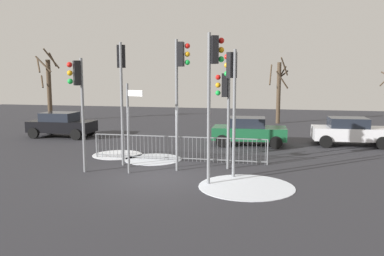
% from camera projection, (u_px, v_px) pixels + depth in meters
% --- Properties ---
extents(ground_plane, '(60.00, 60.00, 0.00)m').
position_uv_depth(ground_plane, '(159.00, 177.00, 14.28)').
color(ground_plane, '#2D2D33').
extents(traffic_light_rear_right, '(0.48, 0.45, 4.29)m').
position_uv_depth(traffic_light_rear_right, '(78.00, 89.00, 14.51)').
color(traffic_light_rear_right, slate).
rests_on(traffic_light_rear_right, ground).
extents(traffic_light_foreground_left, '(0.48, 0.46, 4.56)m').
position_uv_depth(traffic_light_foreground_left, '(232.00, 84.00, 13.93)').
color(traffic_light_foreground_left, slate).
rests_on(traffic_light_foreground_left, ground).
extents(traffic_light_mid_left, '(0.52, 0.41, 5.03)m').
position_uv_depth(traffic_light_mid_left, '(213.00, 75.00, 12.90)').
color(traffic_light_mid_left, slate).
rests_on(traffic_light_mid_left, ground).
extents(traffic_light_rear_left, '(0.57, 0.33, 4.98)m').
position_uv_depth(traffic_light_rear_left, '(180.00, 76.00, 14.72)').
color(traffic_light_rear_left, slate).
rests_on(traffic_light_rear_left, ground).
extents(traffic_light_mid_right, '(0.37, 0.55, 4.95)m').
position_uv_depth(traffic_light_mid_right, '(122.00, 76.00, 15.78)').
color(traffic_light_mid_right, slate).
rests_on(traffic_light_mid_right, ground).
extents(traffic_light_foreground_right, '(0.57, 0.35, 3.83)m').
position_uv_depth(traffic_light_foreground_right, '(225.00, 97.00, 15.14)').
color(traffic_light_foreground_right, slate).
rests_on(traffic_light_foreground_right, ground).
extents(direction_sign_post, '(0.74, 0.34, 3.36)m').
position_uv_depth(direction_sign_post, '(129.00, 124.00, 14.53)').
color(direction_sign_post, slate).
rests_on(direction_sign_post, ground).
extents(pedestrian_guard_railing, '(7.63, 0.13, 1.07)m').
position_uv_depth(pedestrian_guard_railing, '(178.00, 148.00, 16.87)').
color(pedestrian_guard_railing, slate).
rests_on(pedestrian_guard_railing, ground).
extents(car_black_trailing, '(3.82, 1.95, 1.47)m').
position_uv_depth(car_black_trailing, '(61.00, 124.00, 23.36)').
color(car_black_trailing, black).
rests_on(car_black_trailing, ground).
extents(car_white_mid, '(3.87, 2.07, 1.47)m').
position_uv_depth(car_white_mid, '(350.00, 131.00, 20.51)').
color(car_white_mid, silver).
rests_on(car_white_mid, ground).
extents(car_green_far, '(3.88, 2.08, 1.47)m').
position_uv_depth(car_green_far, '(249.00, 131.00, 20.64)').
color(car_green_far, '#195933').
rests_on(car_green_far, ground).
extents(bare_tree_left, '(1.98, 1.55, 5.71)m').
position_uv_depth(bare_tree_left, '(49.00, 86.00, 31.23)').
color(bare_tree_left, '#473828').
rests_on(bare_tree_left, ground).
extents(bare_tree_centre, '(1.44, 1.43, 4.98)m').
position_uv_depth(bare_tree_centre, '(279.00, 90.00, 29.78)').
color(bare_tree_centre, '#473828').
rests_on(bare_tree_centre, ground).
extents(snow_patch_kerb, '(3.17, 3.17, 0.01)m').
position_uv_depth(snow_patch_kerb, '(246.00, 187.00, 12.99)').
color(snow_patch_kerb, silver).
rests_on(snow_patch_kerb, ground).
extents(snow_patch_island, '(2.28, 2.28, 0.01)m').
position_uv_depth(snow_patch_island, '(117.00, 155.00, 18.17)').
color(snow_patch_island, white).
rests_on(snow_patch_island, ground).
extents(snow_patch_verge, '(2.50, 2.50, 0.01)m').
position_uv_depth(snow_patch_verge, '(153.00, 159.00, 17.21)').
color(snow_patch_verge, silver).
rests_on(snow_patch_verge, ground).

